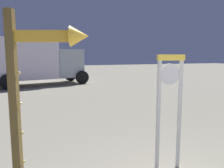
{
  "coord_description": "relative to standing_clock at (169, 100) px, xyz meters",
  "views": [
    {
      "loc": [
        -1.97,
        -1.43,
        2.0
      ],
      "look_at": [
        0.09,
        4.17,
        1.2
      ],
      "focal_mm": 35.02,
      "sensor_mm": 36.0,
      "label": 1
    }
  ],
  "objects": [
    {
      "name": "box_truck_near",
      "position": [
        -2.27,
        12.14,
        0.42
      ],
      "size": [
        6.97,
        3.65,
        3.04
      ],
      "color": "white",
      "rests_on": "ground_plane"
    },
    {
      "name": "standing_clock",
      "position": [
        0.0,
        0.0,
        0.0
      ],
      "size": [
        0.48,
        0.15,
        2.0
      ],
      "color": "silver",
      "rests_on": "ground_plane"
    },
    {
      "name": "arrow_sign",
      "position": [
        -2.13,
        -0.3,
        0.46
      ],
      "size": [
        0.99,
        0.5,
        2.54
      ],
      "color": "brown",
      "rests_on": "ground_plane"
    }
  ]
}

